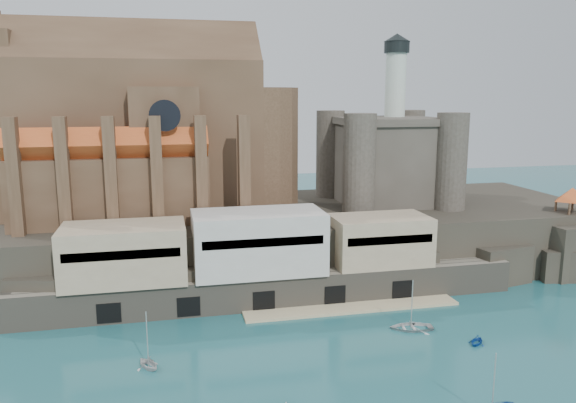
% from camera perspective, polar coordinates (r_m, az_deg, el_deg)
% --- Properties ---
extents(ground, '(300.00, 300.00, 0.00)m').
position_cam_1_polar(ground, '(62.87, 10.31, -16.72)').
color(ground, '#1A5258').
rests_on(ground, ground).
extents(promontory, '(100.00, 36.00, 10.00)m').
position_cam_1_polar(promontory, '(96.22, 1.17, -3.61)').
color(promontory, black).
rests_on(promontory, ground).
extents(quay, '(70.00, 12.00, 13.05)m').
position_cam_1_polar(quay, '(78.58, -3.09, -6.08)').
color(quay, '#6F6859').
rests_on(quay, ground).
extents(church, '(47.00, 25.93, 30.51)m').
position_cam_1_polar(church, '(93.22, -13.69, 6.35)').
color(church, '#4A3322').
rests_on(church, promontory).
extents(castle_keep, '(21.20, 21.20, 29.30)m').
position_cam_1_polar(castle_keep, '(100.49, 10.04, 4.61)').
color(castle_keep, '#403A32').
rests_on(castle_keep, promontory).
extents(rock_outcrop, '(14.50, 10.50, 8.70)m').
position_cam_1_polar(rock_outcrop, '(103.45, 26.54, -4.27)').
color(rock_outcrop, black).
rests_on(rock_outcrop, ground).
extents(pavilion, '(6.40, 6.40, 5.40)m').
position_cam_1_polar(pavilion, '(101.83, 26.90, 0.50)').
color(pavilion, '#4A3322').
rests_on(pavilion, rock_outcrop).
extents(boat_4, '(3.37, 3.02, 3.33)m').
position_cam_1_polar(boat_4, '(64.61, -13.97, -16.08)').
color(boat_4, silver).
rests_on(boat_4, ground).
extents(boat_6, '(1.82, 4.04, 5.46)m').
position_cam_1_polar(boat_6, '(73.68, 12.37, -12.53)').
color(boat_6, silver).
rests_on(boat_6, ground).
extents(boat_7, '(2.58, 2.70, 2.70)m').
position_cam_1_polar(boat_7, '(71.69, 18.61, -13.54)').
color(boat_7, '#1142A0').
rests_on(boat_7, ground).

